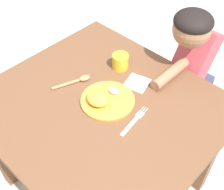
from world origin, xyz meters
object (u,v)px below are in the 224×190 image
(spoon, at_px, (77,80))
(plate, at_px, (104,99))
(drinking_cup, at_px, (120,61))
(person, at_px, (189,78))
(fork, at_px, (134,121))

(spoon, bearing_deg, plate, -70.82)
(spoon, xyz_separation_m, drinking_cup, (0.08, 0.22, 0.03))
(spoon, xyz_separation_m, person, (0.30, 0.55, -0.15))
(plate, relative_size, spoon, 1.28)
(plate, relative_size, person, 0.24)
(plate, xyz_separation_m, spoon, (-0.19, 0.01, -0.01))
(person, bearing_deg, drinking_cup, 55.13)
(spoon, bearing_deg, drinking_cup, 1.55)
(drinking_cup, distance_m, person, 0.43)
(fork, distance_m, spoon, 0.36)
(spoon, bearing_deg, fork, -69.27)
(spoon, distance_m, drinking_cup, 0.24)
(plate, bearing_deg, drinking_cup, 116.20)
(spoon, relative_size, person, 0.19)
(spoon, distance_m, person, 0.64)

